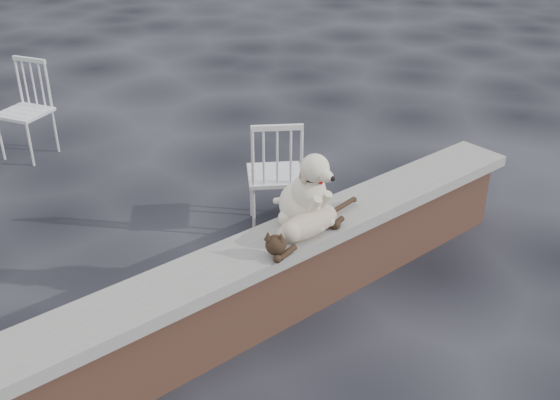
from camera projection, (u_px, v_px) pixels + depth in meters
ground at (148, 381)px, 3.72m from camera, size 60.00×60.00×0.00m
brick_wall at (144, 348)px, 3.60m from camera, size 6.00×0.30×0.50m
capstone at (138, 305)px, 3.46m from camera, size 6.20×0.40×0.08m
dog at (301, 187)px, 4.03m from camera, size 0.39×0.48×0.51m
cat at (307, 223)px, 3.97m from camera, size 1.09×0.38×0.18m
chair_c at (275, 173)px, 5.05m from camera, size 0.78×0.78×0.94m
chair_d at (24, 111)px, 6.26m from camera, size 0.76×0.76×0.94m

